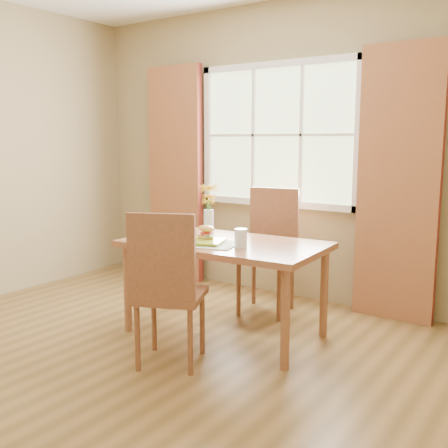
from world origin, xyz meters
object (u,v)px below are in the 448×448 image
chair_far (270,244)px  croissant_sandwich (206,233)px  water_glass (241,239)px  dining_table (224,251)px  chair_near (166,284)px  flower_vase (209,204)px

chair_far → croissant_sandwich: bearing=-106.1°
chair_far → water_glass: size_ratio=7.87×
dining_table → water_glass: size_ratio=11.30×
dining_table → water_glass: (0.22, -0.12, 0.14)m
dining_table → water_glass: water_glass is taller
water_glass → croissant_sandwich: bearing=175.8°
chair_far → water_glass: chair_far is taller
croissant_sandwich → chair_near: bearing=-67.9°
chair_far → croissant_sandwich: (-0.08, -0.81, 0.21)m
flower_vase → water_glass: bearing=-31.3°
dining_table → chair_far: 0.71m
water_glass → flower_vase: bearing=148.7°
chair_near → flower_vase: 1.02m
chair_near → croissant_sandwich: (-0.13, 0.60, 0.23)m
dining_table → croissant_sandwich: 0.20m
water_glass → flower_vase: size_ratio=0.33×
croissant_sandwich → water_glass: bearing=5.4°
dining_table → flower_vase: bearing=143.6°
dining_table → flower_vase: 0.46m
water_glass → chair_near: bearing=-107.8°
chair_far → croissant_sandwich: size_ratio=6.55×
chair_near → chair_far: size_ratio=0.97×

